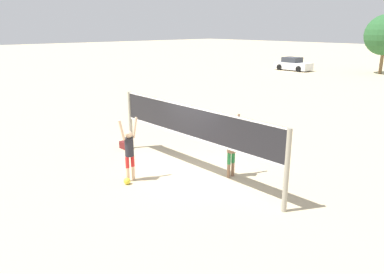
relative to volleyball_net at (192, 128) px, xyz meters
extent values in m
plane|color=#C6B28C|center=(0.00, 0.00, -1.58)|extent=(200.00, 200.00, 0.00)
cylinder|color=gray|center=(-3.69, 0.00, -0.42)|extent=(0.14, 0.14, 2.32)
cylinder|color=gray|center=(3.69, 0.00, -0.42)|extent=(0.14, 0.14, 2.32)
cube|color=black|center=(0.00, 0.00, 0.20)|extent=(7.24, 0.02, 1.07)
cube|color=white|center=(0.00, 0.00, 0.71)|extent=(7.24, 0.03, 0.06)
cube|color=white|center=(0.00, 0.00, -0.31)|extent=(7.24, 0.03, 0.06)
cylinder|color=beige|center=(-0.86, -1.99, -1.35)|extent=(0.11, 0.11, 0.46)
cylinder|color=red|center=(-0.86, -1.99, -0.93)|extent=(0.12, 0.12, 0.38)
cylinder|color=beige|center=(-0.86, -1.79, -1.35)|extent=(0.11, 0.11, 0.46)
cylinder|color=red|center=(-0.86, -1.79, -0.93)|extent=(0.12, 0.12, 0.38)
cylinder|color=#26262D|center=(-0.86, -1.89, -0.45)|extent=(0.28, 0.28, 0.59)
sphere|color=beige|center=(-0.86, -1.89, -0.03)|extent=(0.23, 0.23, 0.23)
cylinder|color=beige|center=(-0.86, -2.13, 0.14)|extent=(0.08, 0.22, 0.67)
cylinder|color=beige|center=(-0.86, -1.65, 0.14)|extent=(0.08, 0.22, 0.67)
cylinder|color=#8C664C|center=(1.09, 0.84, -1.35)|extent=(0.11, 0.11, 0.47)
cylinder|color=#267F3F|center=(1.09, 0.84, -0.92)|extent=(0.12, 0.12, 0.38)
cylinder|color=#8C664C|center=(1.09, 0.64, -1.35)|extent=(0.11, 0.11, 0.47)
cylinder|color=#267F3F|center=(1.09, 0.64, -0.92)|extent=(0.12, 0.12, 0.38)
cylinder|color=#8C664C|center=(1.09, 0.74, -0.43)|extent=(0.28, 0.28, 0.60)
sphere|color=#8C664C|center=(1.09, 0.74, -0.01)|extent=(0.23, 0.23, 0.23)
cylinder|color=#8C664C|center=(1.09, 0.98, 0.17)|extent=(0.08, 0.22, 0.67)
cylinder|color=#8C664C|center=(1.09, 0.50, 0.17)|extent=(0.08, 0.22, 0.67)
sphere|color=yellow|center=(-0.68, -2.15, -1.47)|extent=(0.21, 0.21, 0.21)
cube|color=maroon|center=(-3.77, -0.25, -1.44)|extent=(0.50, 0.27, 0.29)
cube|color=silver|center=(-15.13, 28.98, -1.06)|extent=(4.11, 1.79, 0.78)
cube|color=#2D333D|center=(-15.33, 28.98, -0.40)|extent=(1.87, 1.61, 0.55)
cylinder|color=black|center=(-13.84, 29.76, -1.26)|extent=(0.64, 0.23, 0.64)
cylinder|color=black|center=(-13.88, 28.14, -1.26)|extent=(0.64, 0.23, 0.64)
cylinder|color=black|center=(-16.37, 29.82, -1.26)|extent=(0.64, 0.23, 0.64)
cylinder|color=black|center=(-16.41, 28.20, -1.26)|extent=(0.64, 0.23, 0.64)
cylinder|color=brown|center=(-7.24, 33.02, -0.18)|extent=(0.33, 0.33, 2.81)
camera|label=1|loc=(8.78, -7.93, 3.21)|focal=35.00mm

